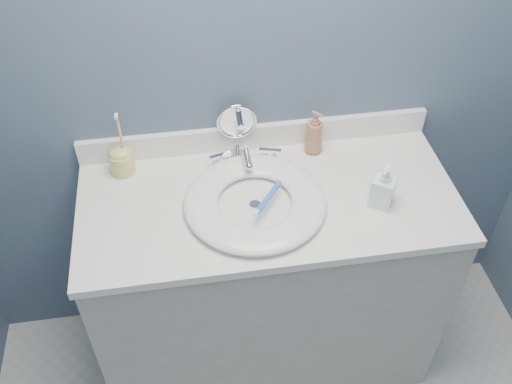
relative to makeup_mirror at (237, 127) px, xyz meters
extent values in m
cube|color=#4C5A72|center=(0.07, 0.04, 0.21)|extent=(2.20, 0.02, 2.40)
cube|color=#BBB5AB|center=(0.07, -0.24, -0.57)|extent=(1.20, 0.55, 0.85)
cube|color=white|center=(0.07, -0.24, -0.13)|extent=(1.22, 0.57, 0.03)
cube|color=white|center=(0.07, 0.02, -0.07)|extent=(1.22, 0.02, 0.09)
cylinder|color=silver|center=(0.02, -0.27, -0.11)|extent=(0.04, 0.04, 0.01)
cube|color=silver|center=(0.02, -0.06, -0.10)|extent=(0.22, 0.05, 0.01)
cylinder|color=silver|center=(0.02, -0.06, -0.08)|extent=(0.03, 0.03, 0.06)
cylinder|color=silver|center=(0.02, -0.10, -0.05)|extent=(0.02, 0.09, 0.02)
sphere|color=silver|center=(0.02, -0.15, -0.05)|extent=(0.03, 0.03, 0.03)
cylinder|color=silver|center=(-0.07, -0.06, -0.09)|extent=(0.02, 0.02, 0.03)
cube|color=silver|center=(-0.07, -0.06, -0.07)|extent=(0.08, 0.03, 0.01)
cylinder|color=silver|center=(0.10, -0.06, -0.09)|extent=(0.02, 0.02, 0.03)
cube|color=silver|center=(0.10, -0.06, -0.07)|extent=(0.08, 0.03, 0.01)
cylinder|color=silver|center=(0.00, 0.00, -0.11)|extent=(0.08, 0.08, 0.01)
cylinder|color=silver|center=(0.00, 0.00, -0.05)|extent=(0.01, 0.01, 0.10)
torus|color=silver|center=(0.00, 0.00, 0.02)|extent=(0.14, 0.01, 0.14)
cylinder|color=white|center=(0.00, 0.00, 0.02)|extent=(0.11, 0.01, 0.11)
imported|color=#A96D4C|center=(0.26, -0.03, -0.03)|extent=(0.09, 0.09, 0.17)
imported|color=white|center=(0.41, -0.32, -0.03)|extent=(0.10, 0.10, 0.15)
cylinder|color=#DED26F|center=(-0.39, -0.04, -0.07)|extent=(0.08, 0.08, 0.08)
ellipsoid|color=#DED26F|center=(-0.39, -0.04, -0.03)|extent=(0.08, 0.07, 0.05)
cylinder|color=#F7B68C|center=(-0.38, -0.04, 0.04)|extent=(0.01, 0.03, 0.16)
cube|color=white|center=(-0.38, -0.05, 0.12)|extent=(0.01, 0.02, 0.01)
cube|color=blue|center=(0.06, -0.28, -0.07)|extent=(0.11, 0.13, 0.01)
cube|color=white|center=(0.01, -0.35, -0.06)|extent=(0.02, 0.03, 0.01)
camera|label=1|loc=(-0.18, -1.52, 1.17)|focal=40.00mm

